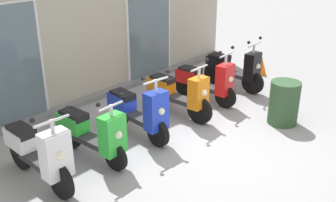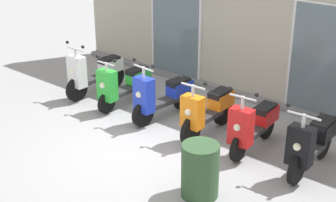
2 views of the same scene
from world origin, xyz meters
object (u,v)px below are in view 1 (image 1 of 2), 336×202
object	(u,v)px
scooter_blue	(139,111)
trash_bin	(284,103)
scooter_black	(235,68)
scooter_orange	(179,93)
scooter_red	(206,81)
traffic_cone	(261,64)
scooter_white	(39,152)
scooter_green	(92,132)

from	to	relation	value
scooter_blue	trash_bin	bearing A→B (deg)	-37.72
scooter_black	trash_bin	world-z (taller)	scooter_black
scooter_blue	scooter_orange	bearing A→B (deg)	-0.19
scooter_black	trash_bin	distance (m)	1.94
scooter_blue	scooter_red	xyz separation A→B (m)	(2.05, 0.03, -0.01)
scooter_blue	traffic_cone	world-z (taller)	scooter_blue
scooter_black	traffic_cone	xyz separation A→B (m)	(1.38, 0.07, -0.25)
scooter_orange	scooter_black	world-z (taller)	scooter_black
scooter_blue	scooter_red	distance (m)	2.05
scooter_orange	scooter_red	xyz separation A→B (m)	(0.95, 0.03, -0.02)
scooter_white	scooter_blue	xyz separation A→B (m)	(1.98, -0.01, -0.02)
trash_bin	scooter_green	bearing A→B (deg)	152.76
scooter_green	trash_bin	size ratio (longest dim) A/B	1.83
scooter_blue	scooter_orange	distance (m)	1.10
scooter_black	traffic_cone	bearing A→B (deg)	2.73
scooter_white	scooter_black	distance (m)	5.10
scooter_orange	scooter_red	size ratio (longest dim) A/B	1.05
scooter_white	scooter_black	size ratio (longest dim) A/B	1.04
scooter_green	scooter_red	xyz separation A→B (m)	(3.10, 0.05, -0.00)
scooter_green	trash_bin	xyz separation A→B (m)	(3.24, -1.67, -0.07)
scooter_blue	traffic_cone	size ratio (longest dim) A/B	3.06
scooter_white	scooter_red	world-z (taller)	scooter_white
scooter_white	traffic_cone	bearing A→B (deg)	0.60
scooter_green	traffic_cone	size ratio (longest dim) A/B	2.94
scooter_white	trash_bin	distance (m)	4.50
scooter_blue	scooter_red	size ratio (longest dim) A/B	1.05
traffic_cone	trash_bin	bearing A→B (deg)	-142.70
scooter_white	scooter_blue	world-z (taller)	scooter_blue
scooter_blue	scooter_black	bearing A→B (deg)	0.17
scooter_blue	trash_bin	xyz separation A→B (m)	(2.18, -1.69, -0.08)
scooter_black	trash_bin	bearing A→B (deg)	-118.91
scooter_red	traffic_cone	size ratio (longest dim) A/B	2.93
scooter_white	scooter_red	xyz separation A→B (m)	(4.03, 0.02, -0.03)
scooter_blue	scooter_green	bearing A→B (deg)	-178.74
scooter_green	scooter_blue	xyz separation A→B (m)	(1.05, 0.02, 0.01)
traffic_cone	scooter_orange	bearing A→B (deg)	-178.67
scooter_red	scooter_blue	bearing A→B (deg)	-179.16
scooter_green	trash_bin	world-z (taller)	scooter_green
scooter_red	scooter_green	bearing A→B (deg)	-179.02
scooter_orange	scooter_red	bearing A→B (deg)	2.02
scooter_green	scooter_blue	size ratio (longest dim) A/B	0.96
scooter_blue	scooter_orange	xyz separation A→B (m)	(1.10, -0.00, 0.01)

